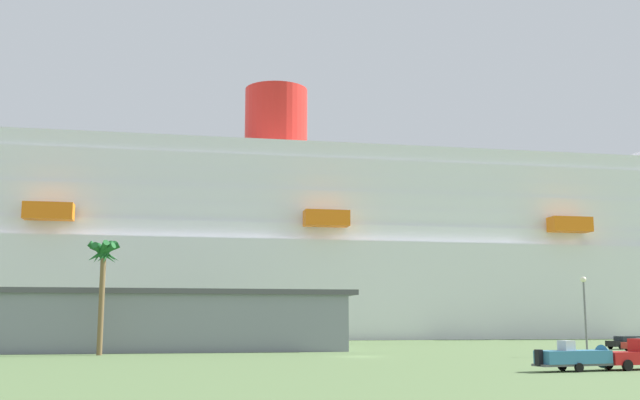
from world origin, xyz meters
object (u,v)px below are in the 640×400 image
Objects in this scene: pickup_truck at (640,355)px; small_boat_on_trailer at (581,357)px; cruise_ship at (424,262)px; street_lamp at (585,304)px; parked_car_yellow_taxi at (268,344)px; parked_car_black_coupe at (626,342)px; palm_tree at (103,262)px.

small_boat_on_trailer is at bearing -169.53° from pickup_truck.
cruise_ship is 30.92× the size of street_lamp.
street_lamp is at bearing -95.70° from cruise_ship.
cruise_ship is 80.91m from street_lamp.
pickup_truck is 1.30× the size of parked_car_yellow_taxi.
palm_tree is at bearing -174.30° from parked_car_black_coupe.
street_lamp is 22.01m from parked_car_black_coupe.
parked_car_black_coupe is at bearing 60.38° from pickup_truck.
parked_car_yellow_taxi is at bearing 115.57° from small_boat_on_trailer.
parked_car_black_coupe is at bearing 55.24° from small_boat_on_trailer.
pickup_truck is 0.50× the size of palm_tree.
small_boat_on_trailer is 48.24m from palm_tree.
pickup_truck is at bearing -57.93° from parked_car_yellow_taxi.
pickup_truck is at bearing -108.04° from street_lamp.
parked_car_yellow_taxi and parked_car_black_coupe have the same top height.
cruise_ship is 73.57m from parked_car_yellow_taxi.
cruise_ship is 102.89m from small_boat_on_trailer.
street_lamp reaches higher than parked_car_black_coupe.
cruise_ship is at bearing 95.44° from parked_car_black_coupe.
small_boat_on_trailer is 42.79m from parked_car_yellow_taxi.
parked_car_yellow_taxi is 43.90m from parked_car_black_coupe.
street_lamp is (47.84, -10.25, -4.41)m from palm_tree.
street_lamp reaches higher than small_boat_on_trailer.
small_boat_on_trailer reaches higher than parked_car_yellow_taxi.
small_boat_on_trailer is 23.52m from street_lamp.
street_lamp is 1.74× the size of parked_car_yellow_taxi.
pickup_truck is at bearing 10.47° from small_boat_on_trailer.
parked_car_black_coupe is (25.39, 36.58, -0.13)m from small_boat_on_trailer.
cruise_ship reaches higher than small_boat_on_trailer.
street_lamp is at bearing -130.45° from parked_car_black_coupe.
cruise_ship is at bearing 81.83° from pickup_truck.
palm_tree is (-55.81, -69.62, -5.80)m from cruise_ship.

